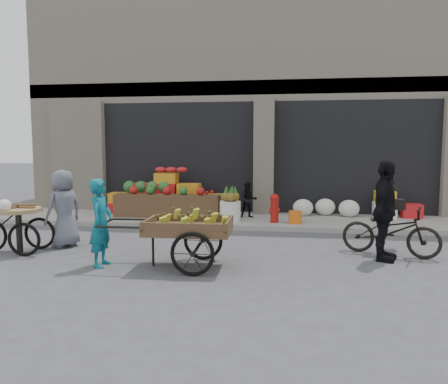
# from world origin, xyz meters

# --- Properties ---
(ground) EXTENTS (80.00, 80.00, 0.00)m
(ground) POSITION_xyz_m (0.00, 0.00, 0.00)
(ground) COLOR #424244
(ground) RESTS_ON ground
(sidewalk) EXTENTS (18.00, 2.20, 0.12)m
(sidewalk) POSITION_xyz_m (0.00, 4.10, 0.06)
(sidewalk) COLOR gray
(sidewalk) RESTS_ON ground
(building) EXTENTS (14.00, 6.45, 7.00)m
(building) POSITION_xyz_m (0.00, 8.03, 3.37)
(building) COLOR beige
(building) RESTS_ON ground
(fruit_display) EXTENTS (3.10, 1.12, 1.24)m
(fruit_display) POSITION_xyz_m (-2.48, 4.38, 0.67)
(fruit_display) COLOR red
(fruit_display) RESTS_ON sidewalk
(pineapple_bin) EXTENTS (0.52, 0.52, 0.50)m
(pineapple_bin) POSITION_xyz_m (-0.75, 3.60, 0.37)
(pineapple_bin) COLOR silver
(pineapple_bin) RESTS_ON sidewalk
(fire_hydrant) EXTENTS (0.22, 0.22, 0.71)m
(fire_hydrant) POSITION_xyz_m (0.35, 3.55, 0.50)
(fire_hydrant) COLOR #A5140F
(fire_hydrant) RESTS_ON sidewalk
(orange_bucket) EXTENTS (0.32, 0.32, 0.30)m
(orange_bucket) POSITION_xyz_m (0.85, 3.50, 0.27)
(orange_bucket) COLOR orange
(orange_bucket) RESTS_ON sidewalk
(right_bay_goods) EXTENTS (3.35, 0.60, 0.70)m
(right_bay_goods) POSITION_xyz_m (2.61, 4.70, 0.41)
(right_bay_goods) COLOR silver
(right_bay_goods) RESTS_ON sidewalk
(seated_person) EXTENTS (0.51, 0.43, 0.93)m
(seated_person) POSITION_xyz_m (-0.35, 4.20, 0.58)
(seated_person) COLOR black
(seated_person) RESTS_ON sidewalk
(banana_cart) EXTENTS (2.36, 1.05, 0.98)m
(banana_cart) POSITION_xyz_m (-0.98, -0.22, 0.71)
(banana_cart) COLOR brown
(banana_cart) RESTS_ON ground
(vendor_woman) EXTENTS (0.35, 0.53, 1.45)m
(vendor_woman) POSITION_xyz_m (-2.38, -0.36, 0.73)
(vendor_woman) COLOR #0F6375
(vendor_woman) RESTS_ON ground
(tricycle_cart) EXTENTS (1.44, 0.89, 0.95)m
(tricycle_cart) POSITION_xyz_m (-4.30, 0.30, 0.57)
(tricycle_cart) COLOR #9E7F51
(tricycle_cart) RESTS_ON ground
(vendor_grey) EXTENTS (0.79, 0.89, 1.53)m
(vendor_grey) POSITION_xyz_m (-3.69, 0.85, 0.76)
(vendor_grey) COLOR slate
(vendor_grey) RESTS_ON ground
(bicycle) EXTENTS (1.82, 1.16, 0.90)m
(bicycle) POSITION_xyz_m (2.52, 1.08, 0.45)
(bicycle) COLOR black
(bicycle) RESTS_ON ground
(cyclist) EXTENTS (0.76, 1.11, 1.75)m
(cyclist) POSITION_xyz_m (2.32, 0.68, 0.88)
(cyclist) COLOR black
(cyclist) RESTS_ON ground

